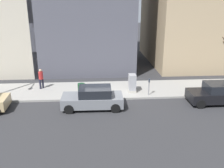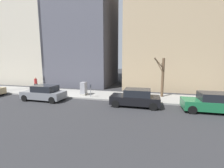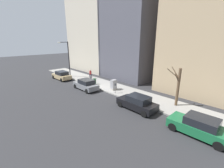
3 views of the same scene
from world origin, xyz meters
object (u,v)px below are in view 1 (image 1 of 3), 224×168
(trash_bin, at_px, (81,89))
(pedestrian_near_meter, at_px, (41,78))
(parking_meter, at_px, (149,85))
(utility_box, at_px, (132,83))
(parked_car_grey, at_px, (93,98))
(parked_car_black, at_px, (218,93))

(trash_bin, bearing_deg, pedestrian_near_meter, 63.89)
(trash_bin, relative_size, pedestrian_near_meter, 0.54)
(parking_meter, height_order, utility_box, utility_box)
(utility_box, bearing_deg, pedestrian_near_meter, 80.36)
(parked_car_grey, distance_m, pedestrian_near_meter, 5.77)
(utility_box, bearing_deg, parked_car_black, -111.41)
(parked_car_grey, bearing_deg, parking_meter, -67.17)
(parking_meter, height_order, pedestrian_near_meter, pedestrian_near_meter)
(pedestrian_near_meter, bearing_deg, parked_car_grey, -82.95)
(parked_car_black, distance_m, parked_car_grey, 9.08)
(pedestrian_near_meter, bearing_deg, utility_box, -50.73)
(parked_car_grey, height_order, pedestrian_near_meter, pedestrian_near_meter)
(parked_car_black, height_order, trash_bin, parked_car_black)
(parked_car_grey, bearing_deg, trash_bin, 23.32)
(trash_bin, bearing_deg, parked_car_black, -101.00)
(utility_box, relative_size, pedestrian_near_meter, 0.86)
(parked_car_black, bearing_deg, pedestrian_near_meter, 75.22)
(utility_box, relative_size, trash_bin, 1.59)
(parked_car_grey, height_order, utility_box, utility_box)
(pedestrian_near_meter, bearing_deg, trash_bin, -67.20)
(parking_meter, relative_size, utility_box, 0.94)
(parked_car_black, distance_m, parking_meter, 5.03)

